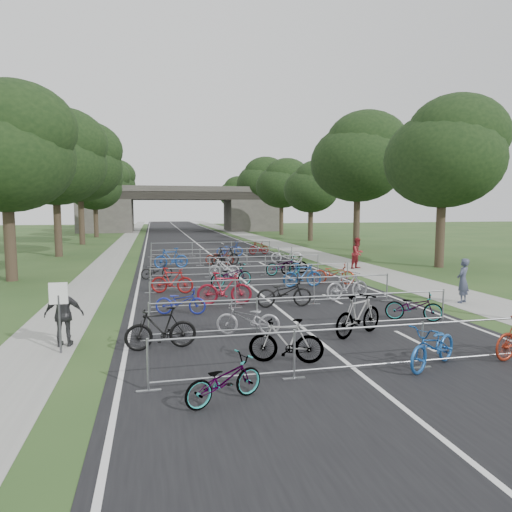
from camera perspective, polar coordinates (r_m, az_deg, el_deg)
The scene contains 56 objects.
ground at distance 10.78m, azimuth 12.82°, elevation -14.12°, with size 200.00×200.00×0.00m, color #28461E.
road at distance 59.39m, azimuth -8.43°, elevation 2.39°, with size 11.00×140.00×0.01m, color black.
sidewalk_right at distance 60.52m, azimuth -0.85°, elevation 2.52°, with size 3.00×140.00×0.01m, color gray.
sidewalk_left at distance 59.30m, azimuth -15.68°, elevation 2.22°, with size 2.00×140.00×0.01m, color gray.
lane_markings at distance 59.39m, azimuth -8.43°, elevation 2.38°, with size 0.12×140.00×0.00m, color silver.
overpass_bridge at distance 74.24m, azimuth -9.36°, elevation 5.81°, with size 31.00×8.00×7.05m.
park_sign at distance 12.57m, azimuth -23.42°, elevation -5.57°, with size 0.45×0.06×1.83m.
tree_left_0 at distance 26.14m, azimuth -28.71°, elevation 11.44°, with size 6.72×6.72×10.25m.
tree_right_0 at distance 30.74m, azimuth 22.64°, elevation 11.60°, with size 7.17×7.17×10.93m.
tree_left_1 at distance 37.86m, azimuth -23.72°, elevation 10.99°, with size 7.56×7.56×11.53m.
tree_right_1 at distance 41.20m, azimuth 12.81°, elevation 11.73°, with size 8.18×8.18×12.47m.
tree_left_2 at distance 49.73m, azimuth -21.11°, elevation 10.72°, with size 8.40×8.40×12.81m.
tree_right_2 at distance 52.13m, azimuth 7.02°, elevation 8.44°, with size 6.16×6.16×9.39m.
tree_left_3 at distance 61.50m, azimuth -19.43°, elevation 8.28°, with size 6.72×6.72×10.25m.
tree_right_3 at distance 63.59m, azimuth 3.33°, elevation 8.91°, with size 7.17×7.17×10.93m.
tree_left_4 at distance 73.46m, azimuth -18.37°, elevation 8.52°, with size 7.56×7.56×11.53m.
tree_right_4 at distance 75.23m, azimuth 0.78°, elevation 9.21°, with size 8.18×8.18×12.47m.
tree_left_5 at distance 85.44m, azimuth -17.60°, elevation 8.70°, with size 8.40×8.40×12.81m.
tree_right_5 at distance 86.86m, azimuth -1.09°, elevation 7.49°, with size 6.16×6.16×9.39m.
tree_left_6 at distance 97.33m, azimuth -16.98°, elevation 7.39°, with size 6.72×6.72×10.25m.
tree_right_6 at distance 98.66m, azimuth -2.51°, elevation 7.88°, with size 7.17×7.17×10.93m.
barrier_row_0 at distance 10.61m, azimuth 12.89°, elevation -11.36°, with size 9.70×0.08×1.10m.
barrier_row_1 at distance 13.82m, azimuth 6.39°, elevation -7.16°, with size 9.70×0.08×1.10m.
barrier_row_2 at distance 17.19m, azimuth 2.45°, elevation -4.52°, with size 9.70×0.08×1.10m.
barrier_row_3 at distance 20.83m, azimuth -0.29°, elevation -2.66°, with size 9.70×0.08×1.10m.
barrier_row_4 at distance 24.72m, azimuth -2.29°, elevation -1.30°, with size 9.70×0.08×1.10m.
barrier_row_5 at distance 29.61m, azimuth -4.05°, elevation -0.10°, with size 9.70×0.08×1.10m.
barrier_row_6 at distance 35.53m, azimuth -5.51°, elevation 0.91°, with size 9.70×0.08×1.10m.
bike_0 at distance 8.95m, azimuth -4.02°, elevation -15.25°, with size 0.58×1.68×0.88m, color #919498.
bike_1 at distance 11.03m, azimuth 3.79°, elevation -10.58°, with size 0.50×1.79×1.07m, color #919498.
bike_2 at distance 11.44m, azimuth 21.33°, elevation -10.48°, with size 0.69×1.97×1.03m, color #1C519D.
bike_4 at distance 12.27m, azimuth -11.81°, elevation -8.90°, with size 0.52×1.85×1.11m, color black.
bike_5 at distance 13.32m, azimuth -1.00°, elevation -7.88°, with size 0.65×1.85×0.97m, color gray.
bike_6 at distance 13.57m, azimuth 12.68°, elevation -7.26°, with size 0.57×2.01×1.21m, color #919498.
bike_7 at distance 15.86m, azimuth 19.12°, elevation -6.01°, with size 0.63×1.80×0.95m, color #919498.
bike_8 at distance 16.08m, azimuth -9.40°, elevation -5.63°, with size 0.61×1.76×0.92m, color navy.
bike_9 at distance 17.40m, azimuth -3.97°, elevation -4.12°, with size 0.59×2.10×1.26m, color maroon.
bike_10 at distance 17.05m, azimuth 3.55°, elevation -4.59°, with size 0.73×2.10×1.10m, color black.
bike_11 at distance 18.69m, azimuth 11.34°, elevation -3.67°, with size 0.55×1.94×1.16m, color #97979E.
bike_12 at distance 20.05m, azimuth -10.45°, elevation -3.06°, with size 0.53×1.86×1.12m, color maroon.
bike_13 at distance 21.32m, azimuth -3.12°, elevation -2.47°, with size 0.73×2.09×1.10m, color #919498.
bike_14 at distance 21.45m, azimuth 5.80°, elevation -2.39°, with size 0.53×1.88×1.13m, color navy.
bike_15 at distance 22.44m, azimuth 9.68°, elevation -2.18°, with size 0.70×2.00×1.05m, color maroon.
bike_16 at distance 24.35m, azimuth -12.30°, elevation -1.80°, with size 0.58×1.66×0.87m, color black.
bike_17 at distance 24.47m, azimuth -4.02°, elevation -1.49°, with size 0.47×1.66×1.00m, color #B2B2BB.
bike_18 at distance 25.09m, azimuth 3.42°, elevation -1.21°, with size 0.71×2.05×1.08m, color #919498.
bike_19 at distance 25.65m, azimuth 4.80°, elevation -1.08°, with size 0.50×1.77×1.06m, color #919498.
bike_20 at distance 28.40m, azimuth -10.56°, elevation -0.29°, with size 0.59×2.08×1.25m, color navy.
bike_21 at distance 29.76m, azimuth -4.58°, elevation -0.17°, with size 0.66×1.88×0.99m, color maroon.
bike_22 at distance 29.29m, azimuth -3.85°, elevation -0.06°, with size 0.56×1.99×1.20m, color black.
bike_23 at distance 30.73m, azimuth 3.85°, elevation 0.14°, with size 0.73×2.10×1.10m, color #BABAC3.
bike_26 at distance 34.78m, azimuth -3.31°, elevation 0.84°, with size 0.75×2.14×1.12m, color #1B3A97.
bike_27 at distance 36.37m, azimuth 0.36°, elevation 1.02°, with size 0.49×1.75×1.05m, color maroon.
pedestrian_a at distance 19.47m, azimuth 24.44°, elevation -2.85°, with size 0.63×0.42×1.74m, color #373C52.
pedestrian_b at distance 28.44m, azimuth 12.59°, elevation 0.33°, with size 0.92×0.71×1.88m, color maroon.
pedestrian_c at distance 13.23m, azimuth -22.87°, elevation -6.80°, with size 1.01×0.42×1.72m, color #2B2C2E.
Camera 1 is at (-4.44, -9.11, 3.68)m, focal length 32.00 mm.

